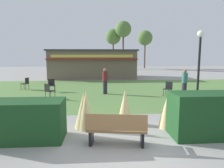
{
  "coord_description": "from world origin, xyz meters",
  "views": [
    {
      "loc": [
        -0.66,
        -5.47,
        2.56
      ],
      "look_at": [
        -0.06,
        3.41,
        1.29
      ],
      "focal_mm": 33.15,
      "sensor_mm": 36.0,
      "label": 1
    }
  ],
  "objects_px": {
    "cafe_chair_west": "(49,90)",
    "person_standing": "(105,81)",
    "lamppost_mid": "(199,57)",
    "tree_center_bg": "(113,37)",
    "trash_bin": "(21,122)",
    "cafe_chair_center": "(52,84)",
    "tree_right_bg": "(145,38)",
    "food_kiosk": "(93,64)",
    "cafe_chair_north": "(168,88)",
    "tree_left_bg": "(123,30)",
    "cafe_chair_east": "(26,83)",
    "park_bench": "(116,129)",
    "parked_car_west_slot": "(65,67)",
    "person_strolling": "(185,83)"
  },
  "relations": [
    {
      "from": "cafe_chair_north",
      "to": "park_bench",
      "type": "bearing_deg",
      "value": -119.21
    },
    {
      "from": "cafe_chair_west",
      "to": "parked_car_west_slot",
      "type": "xyz_separation_m",
      "value": [
        -2.17,
        20.02,
        0.12
      ]
    },
    {
      "from": "cafe_chair_center",
      "to": "cafe_chair_north",
      "type": "distance_m",
      "value": 7.84
    },
    {
      "from": "park_bench",
      "to": "cafe_chair_east",
      "type": "relative_size",
      "value": 1.97
    },
    {
      "from": "cafe_chair_east",
      "to": "cafe_chair_north",
      "type": "distance_m",
      "value": 10.12
    },
    {
      "from": "trash_bin",
      "to": "tree_right_bg",
      "type": "relative_size",
      "value": 0.13
    },
    {
      "from": "trash_bin",
      "to": "cafe_chair_west",
      "type": "xyz_separation_m",
      "value": [
        -0.45,
        5.68,
        0.08
      ]
    },
    {
      "from": "cafe_chair_north",
      "to": "food_kiosk",
      "type": "bearing_deg",
      "value": 114.23
    },
    {
      "from": "food_kiosk",
      "to": "person_strolling",
      "type": "bearing_deg",
      "value": -62.54
    },
    {
      "from": "park_bench",
      "to": "tree_center_bg",
      "type": "relative_size",
      "value": 0.24
    },
    {
      "from": "trash_bin",
      "to": "cafe_chair_center",
      "type": "height_order",
      "value": "trash_bin"
    },
    {
      "from": "tree_center_bg",
      "to": "lamppost_mid",
      "type": "bearing_deg",
      "value": -84.83
    },
    {
      "from": "cafe_chair_west",
      "to": "tree_center_bg",
      "type": "distance_m",
      "value": 27.64
    },
    {
      "from": "food_kiosk",
      "to": "tree_right_bg",
      "type": "relative_size",
      "value": 1.33
    },
    {
      "from": "park_bench",
      "to": "food_kiosk",
      "type": "relative_size",
      "value": 0.19
    },
    {
      "from": "cafe_chair_east",
      "to": "tree_center_bg",
      "type": "relative_size",
      "value": 0.12
    },
    {
      "from": "trash_bin",
      "to": "tree_center_bg",
      "type": "xyz_separation_m",
      "value": [
        5.27,
        32.21,
        5.32
      ]
    },
    {
      "from": "trash_bin",
      "to": "cafe_chair_center",
      "type": "bearing_deg",
      "value": 95.6
    },
    {
      "from": "trash_bin",
      "to": "food_kiosk",
      "type": "xyz_separation_m",
      "value": [
        1.88,
        16.99,
        1.11
      ]
    },
    {
      "from": "park_bench",
      "to": "tree_right_bg",
      "type": "bearing_deg",
      "value": 75.99
    },
    {
      "from": "cafe_chair_west",
      "to": "person_standing",
      "type": "relative_size",
      "value": 0.53
    },
    {
      "from": "person_standing",
      "to": "tree_center_bg",
      "type": "relative_size",
      "value": 0.23
    },
    {
      "from": "park_bench",
      "to": "person_standing",
      "type": "bearing_deg",
      "value": 90.37
    },
    {
      "from": "park_bench",
      "to": "trash_bin",
      "type": "relative_size",
      "value": 1.95
    },
    {
      "from": "cafe_chair_center",
      "to": "person_standing",
      "type": "distance_m",
      "value": 3.84
    },
    {
      "from": "cafe_chair_east",
      "to": "park_bench",
      "type": "bearing_deg",
      "value": -59.52
    },
    {
      "from": "cafe_chair_center",
      "to": "person_strolling",
      "type": "height_order",
      "value": "person_strolling"
    },
    {
      "from": "cafe_chair_north",
      "to": "tree_center_bg",
      "type": "bearing_deg",
      "value": 93.37
    },
    {
      "from": "cafe_chair_west",
      "to": "tree_left_bg",
      "type": "distance_m",
      "value": 26.63
    },
    {
      "from": "cafe_chair_north",
      "to": "person_standing",
      "type": "xyz_separation_m",
      "value": [
        -3.91,
        0.92,
        0.33
      ]
    },
    {
      "from": "park_bench",
      "to": "tree_left_bg",
      "type": "height_order",
      "value": "tree_left_bg"
    },
    {
      "from": "tree_left_bg",
      "to": "cafe_chair_north",
      "type": "bearing_deg",
      "value": -90.27
    },
    {
      "from": "trash_bin",
      "to": "person_standing",
      "type": "height_order",
      "value": "person_standing"
    },
    {
      "from": "park_bench",
      "to": "tree_center_bg",
      "type": "distance_m",
      "value": 33.59
    },
    {
      "from": "park_bench",
      "to": "trash_bin",
      "type": "height_order",
      "value": "park_bench"
    },
    {
      "from": "person_strolling",
      "to": "tree_right_bg",
      "type": "xyz_separation_m",
      "value": [
        3.68,
        27.26,
        4.8
      ]
    },
    {
      "from": "lamppost_mid",
      "to": "cafe_chair_east",
      "type": "xyz_separation_m",
      "value": [
        -10.66,
        4.76,
        -1.9
      ]
    },
    {
      "from": "parked_car_west_slot",
      "to": "food_kiosk",
      "type": "bearing_deg",
      "value": -62.68
    },
    {
      "from": "park_bench",
      "to": "parked_car_west_slot",
      "type": "height_order",
      "value": "parked_car_west_slot"
    },
    {
      "from": "tree_left_bg",
      "to": "tree_right_bg",
      "type": "height_order",
      "value": "tree_left_bg"
    },
    {
      "from": "park_bench",
      "to": "person_standing",
      "type": "xyz_separation_m",
      "value": [
        -0.05,
        7.83,
        0.38
      ]
    },
    {
      "from": "lamppost_mid",
      "to": "tree_right_bg",
      "type": "bearing_deg",
      "value": 82.87
    },
    {
      "from": "cafe_chair_east",
      "to": "person_standing",
      "type": "xyz_separation_m",
      "value": [
        5.76,
        -2.05,
        0.33
      ]
    },
    {
      "from": "cafe_chair_center",
      "to": "tree_right_bg",
      "type": "bearing_deg",
      "value": 64.03
    },
    {
      "from": "cafe_chair_east",
      "to": "parked_car_west_slot",
      "type": "relative_size",
      "value": 0.21
    },
    {
      "from": "lamppost_mid",
      "to": "tree_center_bg",
      "type": "height_order",
      "value": "tree_center_bg"
    },
    {
      "from": "tree_left_bg",
      "to": "cafe_chair_center",
      "type": "bearing_deg",
      "value": -108.94
    },
    {
      "from": "tree_left_bg",
      "to": "parked_car_west_slot",
      "type": "bearing_deg",
      "value": -153.48
    },
    {
      "from": "lamppost_mid",
      "to": "tree_center_bg",
      "type": "xyz_separation_m",
      "value": [
        -2.53,
        27.98,
        3.34
      ]
    },
    {
      "from": "food_kiosk",
      "to": "cafe_chair_north",
      "type": "relative_size",
      "value": 10.66
    }
  ]
}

